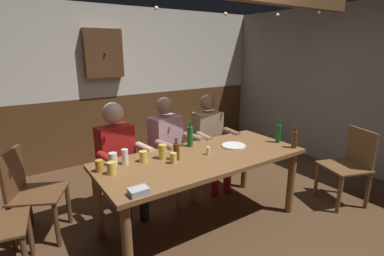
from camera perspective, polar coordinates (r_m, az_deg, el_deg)
The scene contains 26 objects.
ground_plane at distance 3.09m, azimuth 3.64°, elevation -19.45°, with size 6.40×6.40×0.00m, color #4C331E.
back_wall_upper at distance 4.79m, azimuth -15.33°, elevation 14.23°, with size 5.33×0.12×1.36m, color silver.
back_wall_wainscot at distance 4.95m, azimuth -14.36°, elevation 0.31°, with size 5.33×0.12×1.03m, color brown.
side_wall_concrete at distance 4.76m, azimuth 31.12°, elevation 6.36°, with size 0.12×4.94×2.39m, color gray.
dining_table at distance 2.88m, azimuth 2.00°, elevation -7.32°, with size 2.04×0.87×0.75m.
person_0 at distance 3.16m, azimuth -14.08°, elevation -5.21°, with size 0.55×0.54×1.23m.
person_1 at distance 3.41m, azimuth -4.37°, elevation -3.37°, with size 0.55×0.57×1.23m.
person_2 at distance 3.72m, azimuth 3.59°, elevation -1.94°, with size 0.51×0.55×1.20m.
chair_empty_near_right at distance 3.83m, azimuth 28.63°, elevation -6.22°, with size 0.56×0.56×0.88m.
chair_empty_near_left at distance 3.15m, azimuth -29.32°, elevation -10.81°, with size 0.59×0.59×0.88m.
table_candle at distance 2.87m, azimuth 3.18°, elevation -4.50°, with size 0.04×0.04×0.08m, color #F9E08C.
condiment_caddy at distance 2.16m, azimuth -10.47°, elevation -12.15°, with size 0.14×0.10×0.05m, color #B2B7BC.
plate_0 at distance 3.15m, azimuth 8.17°, elevation -3.45°, with size 0.25×0.25×0.01m, color white.
bottle_0 at distance 3.36m, azimuth 16.62°, elevation -0.97°, with size 0.05×0.05×0.27m.
bottle_1 at distance 3.09m, azimuth -0.40°, elevation -1.62°, with size 0.06×0.06×0.28m.
bottle_2 at distance 2.73m, azimuth -3.08°, elevation -4.57°, with size 0.06×0.06×0.21m.
bottle_3 at distance 3.23m, azimuth 19.48°, elevation -2.11°, with size 0.06×0.06×0.23m.
pint_glass_0 at distance 2.61m, azimuth -17.74°, elevation -7.10°, with size 0.07×0.07×0.10m, color gold.
pint_glass_1 at distance 2.70m, azimuth -13.05°, elevation -5.53°, with size 0.06×0.06×0.14m, color white.
pint_glass_2 at distance 2.70m, azimuth -15.26°, elevation -5.92°, with size 0.08×0.08×0.12m, color white.
pint_glass_3 at distance 2.66m, azimuth -3.67°, elevation -5.93°, with size 0.06×0.06×0.10m, color #E5C64C.
pint_glass_4 at distance 2.53m, azimuth -15.52°, elevation -7.60°, with size 0.08×0.08×0.11m, color #E5C64C.
pint_glass_5 at distance 2.77m, azimuth -5.79°, elevation -4.65°, with size 0.08×0.08×0.14m, color #E5C64C.
pint_glass_6 at distance 2.73m, azimuth -9.52°, elevation -5.53°, with size 0.07×0.07×0.10m, color #E5C64C.
wall_dart_cabinet at distance 4.61m, azimuth -17.01°, elevation 13.85°, with size 0.56×0.15×0.70m.
string_lights at distance 2.81m, azimuth 0.31°, elevation 22.90°, with size 3.77×0.04×0.14m.
Camera 1 is at (-1.56, -1.99, 1.76)m, focal length 27.15 mm.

